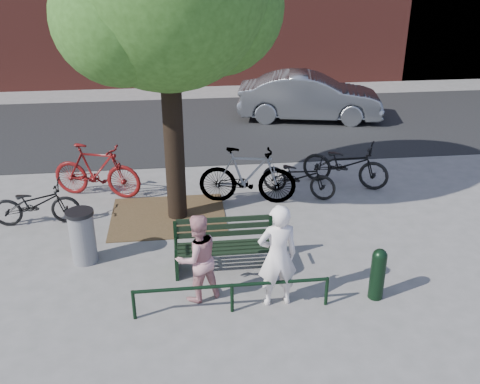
{
  "coord_description": "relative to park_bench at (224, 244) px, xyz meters",
  "views": [
    {
      "loc": [
        -0.69,
        -8.01,
        5.15
      ],
      "look_at": [
        0.39,
        1.0,
        1.04
      ],
      "focal_mm": 40.0,
      "sensor_mm": 36.0,
      "label": 1
    }
  ],
  "objects": [
    {
      "name": "bicycle_a",
      "position": [
        -3.65,
        2.12,
        -0.02
      ],
      "size": [
        1.75,
        0.64,
        0.91
      ],
      "primitive_type": "imported",
      "rotation": [
        0.0,
        0.0,
        1.59
      ],
      "color": "black",
      "rests_on": "ground"
    },
    {
      "name": "bollard",
      "position": [
        2.35,
        -1.18,
        -0.0
      ],
      "size": [
        0.24,
        0.24,
        0.89
      ],
      "color": "black",
      "rests_on": "ground"
    },
    {
      "name": "park_bench",
      "position": [
        0.0,
        0.0,
        0.0
      ],
      "size": [
        1.74,
        0.54,
        0.97
      ],
      "color": "black",
      "rests_on": "ground"
    },
    {
      "name": "road",
      "position": [
        0.0,
        8.42,
        -0.47
      ],
      "size": [
        40.0,
        7.0,
        0.01
      ],
      "primitive_type": "cube",
      "color": "black",
      "rests_on": "ground"
    },
    {
      "name": "dirt_pit",
      "position": [
        -1.0,
        2.12,
        -0.47
      ],
      "size": [
        2.4,
        2.0,
        0.02
      ],
      "primitive_type": "cube",
      "color": "brown",
      "rests_on": "ground"
    },
    {
      "name": "ground",
      "position": [
        0.0,
        -0.08,
        -0.48
      ],
      "size": [
        90.0,
        90.0,
        0.0
      ],
      "primitive_type": "plane",
      "color": "gray",
      "rests_on": "ground"
    },
    {
      "name": "litter_bin",
      "position": [
        -2.49,
        0.52,
        0.03
      ],
      "size": [
        0.49,
        0.49,
        1.01
      ],
      "color": "gray",
      "rests_on": "ground"
    },
    {
      "name": "parked_car",
      "position": [
        3.64,
        8.79,
        0.29
      ],
      "size": [
        4.89,
        2.55,
        1.53
      ],
      "primitive_type": "imported",
      "rotation": [
        0.0,
        0.0,
        1.36
      ],
      "color": "gray",
      "rests_on": "ground"
    },
    {
      "name": "bicycle_e",
      "position": [
        3.19,
        3.33,
        0.06
      ],
      "size": [
        2.14,
        1.64,
        1.08
      ],
      "primitive_type": "imported",
      "rotation": [
        0.0,
        0.0,
        1.05
      ],
      "color": "black",
      "rests_on": "ground"
    },
    {
      "name": "bicycle_d",
      "position": [
        0.76,
        2.64,
        0.16
      ],
      "size": [
        2.21,
        0.99,
        1.29
      ],
      "primitive_type": "imported",
      "rotation": [
        0.0,
        0.0,
        1.39
      ],
      "color": "gray",
      "rests_on": "ground"
    },
    {
      "name": "guard_railing",
      "position": [
        0.0,
        -1.28,
        -0.08
      ],
      "size": [
        3.06,
        0.06,
        0.51
      ],
      "color": "black",
      "rests_on": "ground"
    },
    {
      "name": "bicycle_b",
      "position": [
        -2.58,
        3.37,
        0.14
      ],
      "size": [
        2.15,
        1.19,
        1.25
      ],
      "primitive_type": "imported",
      "rotation": [
        0.0,
        0.0,
        1.26
      ],
      "color": "#5D0D0D",
      "rests_on": "ground"
    },
    {
      "name": "person_left",
      "position": [
        0.72,
        -1.13,
        0.39
      ],
      "size": [
        0.66,
        0.46,
        1.73
      ],
      "primitive_type": "imported",
      "rotation": [
        0.0,
        0.0,
        3.22
      ],
      "color": "white",
      "rests_on": "ground"
    },
    {
      "name": "person_right",
      "position": [
        -0.5,
        -0.84,
        0.26
      ],
      "size": [
        0.88,
        0.79,
        1.48
      ],
      "primitive_type": "imported",
      "rotation": [
        0.0,
        0.0,
        3.53
      ],
      "color": "#CE8E90",
      "rests_on": "ground"
    },
    {
      "name": "bicycle_c",
      "position": [
        1.97,
        2.89,
        -0.01
      ],
      "size": [
        1.83,
        1.47,
        0.93
      ],
      "primitive_type": "imported",
      "rotation": [
        0.0,
        0.0,
        1.0
      ],
      "color": "black",
      "rests_on": "ground"
    }
  ]
}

